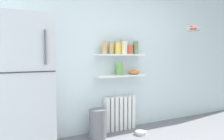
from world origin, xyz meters
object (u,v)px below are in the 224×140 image
object	(u,v)px
refrigerator	(23,86)
radiator	(120,113)
storage_jar_3	(124,47)
shelf_bowl	(134,72)
storage_jar_1	(111,48)
storage_jar_0	(105,48)
pet_food_bowl	(141,133)
storage_jar_2	(118,48)
storage_jar_4	(130,49)
storage_jar_5	(136,47)
trash_bin	(98,124)
vase	(119,69)
hanging_fruit_basket	(193,29)

from	to	relation	value
refrigerator	radiator	world-z (taller)	refrigerator
refrigerator	storage_jar_3	distance (m)	1.71
shelf_bowl	storage_jar_1	bearing A→B (deg)	180.00
storage_jar_3	storage_jar_0	bearing A→B (deg)	-180.00
pet_food_bowl	storage_jar_2	bearing A→B (deg)	127.36
refrigerator	storage_jar_4	size ratio (longest dim) A/B	10.69
storage_jar_5	pet_food_bowl	bearing A→B (deg)	-108.20
trash_bin	storage_jar_1	bearing A→B (deg)	26.46
storage_jar_2	storage_jar_3	size ratio (longest dim) A/B	0.88
refrigerator	shelf_bowl	world-z (taller)	refrigerator
refrigerator	shelf_bowl	bearing A→B (deg)	7.32
refrigerator	pet_food_bowl	distance (m)	1.95
storage_jar_2	storage_jar_5	distance (m)	0.36
refrigerator	storage_jar_2	bearing A→B (deg)	8.90
shelf_bowl	trash_bin	size ratio (longest dim) A/B	0.40
radiator	trash_bin	size ratio (longest dim) A/B	1.27
storage_jar_0	pet_food_bowl	size ratio (longest dim) A/B	1.12
shelf_bowl	pet_food_bowl	distance (m)	1.01
storage_jar_4	shelf_bowl	size ratio (longest dim) A/B	0.93
storage_jar_1	vase	size ratio (longest dim) A/B	0.96
refrigerator	vase	xyz separation A→B (m)	(1.53, 0.23, 0.16)
storage_jar_0	vase	distance (m)	0.44
radiator	hanging_fruit_basket	xyz separation A→B (m)	(1.28, -0.37, 1.45)
storage_jar_4	shelf_bowl	xyz separation A→B (m)	(0.09, 0.00, -0.39)
pet_food_bowl	hanging_fruit_basket	size ratio (longest dim) A/B	0.66
radiator	storage_jar_2	xyz separation A→B (m)	(-0.06, -0.03, 1.10)
refrigerator	storage_jar_4	distance (m)	1.81
radiator	storage_jar_0	world-z (taller)	storage_jar_0
radiator	storage_jar_3	distance (m)	1.12
radiator	storage_jar_1	distance (m)	1.11
refrigerator	storage_jar_1	size ratio (longest dim) A/B	9.08
refrigerator	vase	bearing A→B (deg)	8.71
refrigerator	radiator	bearing A→B (deg)	9.64
storage_jar_1	shelf_bowl	size ratio (longest dim) A/B	1.09
storage_jar_3	storage_jar_4	world-z (taller)	storage_jar_3
storage_jar_4	pet_food_bowl	world-z (taller)	storage_jar_4
storage_jar_1	shelf_bowl	distance (m)	0.60
radiator	hanging_fruit_basket	distance (m)	1.97
storage_jar_3	vase	bearing A→B (deg)	180.00
radiator	shelf_bowl	size ratio (longest dim) A/B	3.21
storage_jar_4	hanging_fruit_basket	xyz separation A→B (m)	(1.10, -0.34, 0.37)
vase	pet_food_bowl	size ratio (longest dim) A/B	1.12
radiator	storage_jar_4	world-z (taller)	storage_jar_4
storage_jar_3	vase	size ratio (longest dim) A/B	1.14
storage_jar_0	vase	xyz separation A→B (m)	(0.27, 0.00, -0.35)
storage_jar_3	storage_jar_5	bearing A→B (deg)	0.00
storage_jar_5	refrigerator	bearing A→B (deg)	-172.79
storage_jar_0	refrigerator	bearing A→B (deg)	-169.46
pet_food_bowl	trash_bin	bearing A→B (deg)	166.02
hanging_fruit_basket	vase	bearing A→B (deg)	165.34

